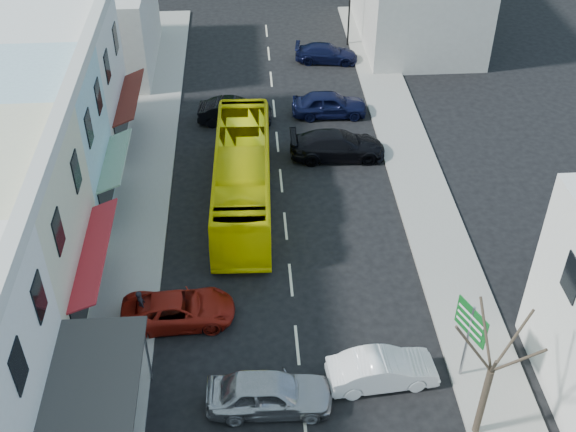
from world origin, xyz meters
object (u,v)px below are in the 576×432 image
object	(u,v)px
pedestrian_left	(141,303)
traffic_signal	(349,9)
car_silver	(269,395)
car_red	(178,309)
direction_sign	(467,343)
street_tree	(491,371)
bus	(243,178)
car_white	(382,370)

from	to	relation	value
pedestrian_left	traffic_signal	distance (m)	29.99
car_silver	car_red	xyz separation A→B (m)	(-3.70, 4.80, 0.00)
direction_sign	street_tree	world-z (taller)	street_tree
direction_sign	bus	bearing A→B (deg)	102.28
pedestrian_left	car_silver	bearing A→B (deg)	-154.63
direction_sign	pedestrian_left	bearing A→B (deg)	140.48
car_white	car_red	bearing A→B (deg)	59.28
direction_sign	traffic_signal	size ratio (longest dim) A/B	0.70
bus	car_red	distance (m)	8.93
car_silver	car_white	distance (m)	4.59
bus	car_white	distance (m)	13.40
car_silver	pedestrian_left	size ratio (longest dim) A/B	2.59
car_white	car_red	world-z (taller)	same
direction_sign	traffic_signal	xyz separation A→B (m)	(-0.50, 31.18, 0.82)
car_white	pedestrian_left	xyz separation A→B (m)	(-9.78, 4.04, 0.30)
direction_sign	street_tree	distance (m)	3.11
car_silver	traffic_signal	xyz separation A→B (m)	(7.19, 32.17, 2.06)
street_tree	traffic_signal	size ratio (longest dim) A/B	1.28
car_white	car_red	size ratio (longest dim) A/B	0.96
car_silver	traffic_signal	distance (m)	33.03
car_red	direction_sign	world-z (taller)	direction_sign
car_white	traffic_signal	size ratio (longest dim) A/B	0.80
bus	direction_sign	xyz separation A→B (m)	(8.49, -12.20, 0.39)
car_silver	street_tree	xyz separation A→B (m)	(7.60, -1.68, 2.82)
bus	street_tree	bearing A→B (deg)	-58.81
street_tree	pedestrian_left	bearing A→B (deg)	152.72
car_white	bus	bearing A→B (deg)	17.91
pedestrian_left	direction_sign	size ratio (longest dim) A/B	0.44
car_white	traffic_signal	bearing A→B (deg)	-10.31
car_silver	traffic_signal	bearing A→B (deg)	-10.80
direction_sign	street_tree	bearing A→B (deg)	-114.68
direction_sign	traffic_signal	bearing A→B (deg)	68.38
car_white	direction_sign	bearing A→B (deg)	-93.94
car_white	direction_sign	xyz separation A→B (m)	(3.20, 0.08, 1.24)
bus	street_tree	size ratio (longest dim) A/B	1.65
street_tree	traffic_signal	distance (m)	33.87
pedestrian_left	street_tree	size ratio (longest dim) A/B	0.24
bus	car_silver	distance (m)	13.25
pedestrian_left	car_red	bearing A→B (deg)	-117.21
pedestrian_left	bus	bearing A→B (deg)	-50.06
car_red	pedestrian_left	world-z (taller)	pedestrian_left
car_white	pedestrian_left	bearing A→B (deg)	62.17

